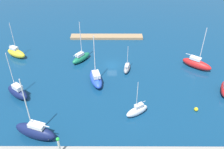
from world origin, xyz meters
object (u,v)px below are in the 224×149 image
sailboat_navy_center_basin (18,92)px  sailboat_navy_west_end (35,131)px  sailboat_red_east_end (197,64)px  mooring_buoy_yellow (196,109)px  pier_dock (107,37)px  sailboat_green_inner_mooring (81,58)px  sailboat_blue_lone_north (96,78)px  sailboat_white_near_pier (137,111)px  sailboat_yellow_by_breakwater (16,53)px  sailboat_gray_far_north (127,68)px  harbor_beacon (59,145)px

sailboat_navy_center_basin → sailboat_navy_west_end: bearing=158.8°
sailboat_red_east_end → mooring_buoy_yellow: (4.34, 15.75, -0.84)m
pier_dock → sailboat_green_inner_mooring: (6.45, 13.60, 0.71)m
sailboat_green_inner_mooring → sailboat_navy_center_basin: bearing=178.3°
sailboat_navy_west_end → pier_dock: bearing=-87.8°
sailboat_blue_lone_north → sailboat_navy_west_end: bearing=133.6°
sailboat_green_inner_mooring → sailboat_navy_west_end: bearing=-153.9°
sailboat_red_east_end → sailboat_white_near_pier: sailboat_red_east_end is taller
sailboat_yellow_by_breakwater → sailboat_gray_far_north: 30.44m
sailboat_blue_lone_north → sailboat_yellow_by_breakwater: bearing=47.1°
sailboat_blue_lone_north → sailboat_green_inner_mooring: bearing=9.5°
pier_dock → harbor_beacon: bearing=81.4°
harbor_beacon → sailboat_green_inner_mooring: bearing=-90.3°
sailboat_gray_far_north → sailboat_white_near_pier: (-1.23, 15.60, 0.22)m
sailboat_green_inner_mooring → sailboat_gray_far_north: bearing=-72.5°
pier_dock → sailboat_navy_west_end: size_ratio=1.73×
sailboat_yellow_by_breakwater → sailboat_green_inner_mooring: size_ratio=0.91×
pier_dock → sailboat_red_east_end: 28.58m
sailboat_yellow_by_breakwater → sailboat_gray_far_north: size_ratio=1.48×
harbor_beacon → sailboat_yellow_by_breakwater: size_ratio=0.38×
harbor_beacon → sailboat_red_east_end: bearing=-137.7°
pier_dock → sailboat_navy_center_basin: size_ratio=2.05×
sailboat_yellow_by_breakwater → sailboat_white_near_pier: bearing=-6.4°
sailboat_gray_far_north → sailboat_blue_lone_north: size_ratio=0.56×
sailboat_white_near_pier → sailboat_yellow_by_breakwater: bearing=-67.4°
sailboat_yellow_by_breakwater → sailboat_blue_lone_north: 25.11m
sailboat_yellow_by_breakwater → sailboat_gray_far_north: bearing=16.8°
sailboat_blue_lone_north → pier_dock: bearing=-20.3°
sailboat_yellow_by_breakwater → sailboat_white_near_pier: size_ratio=1.23×
harbor_beacon → mooring_buoy_yellow: size_ratio=4.56×
sailboat_blue_lone_north → sailboat_green_inner_mooring: size_ratio=1.09×
pier_dock → sailboat_white_near_pier: sailboat_white_near_pier is taller
pier_dock → sailboat_green_inner_mooring: 15.07m
harbor_beacon → sailboat_gray_far_north: sailboat_gray_far_north is taller
pier_dock → sailboat_blue_lone_north: (2.03, 23.17, 0.91)m
sailboat_red_east_end → sailboat_yellow_by_breakwater: (47.40, -5.24, 0.01)m
harbor_beacon → sailboat_yellow_by_breakwater: 36.87m
sailboat_navy_center_basin → sailboat_white_near_pier: sailboat_navy_center_basin is taller
harbor_beacon → sailboat_blue_lone_north: sailboat_blue_lone_north is taller
pier_dock → harbor_beacon: harbor_beacon is taller
sailboat_red_east_end → sailboat_white_near_pier: 23.53m
harbor_beacon → sailboat_navy_west_end: (5.19, -4.41, -1.87)m
sailboat_navy_center_basin → sailboat_gray_far_north: sailboat_navy_center_basin is taller
sailboat_navy_west_end → mooring_buoy_yellow: (-30.60, -6.89, -1.16)m
sailboat_navy_west_end → sailboat_blue_lone_north: bearing=-102.2°
sailboat_red_east_end → harbor_beacon: bearing=-101.1°
sailboat_green_inner_mooring → mooring_buoy_yellow: 31.54m
sailboat_green_inner_mooring → mooring_buoy_yellow: (-25.23, 18.92, -0.67)m
sailboat_yellow_by_breakwater → sailboat_blue_lone_north: sailboat_blue_lone_north is taller
sailboat_green_inner_mooring → sailboat_yellow_by_breakwater: bearing=121.3°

